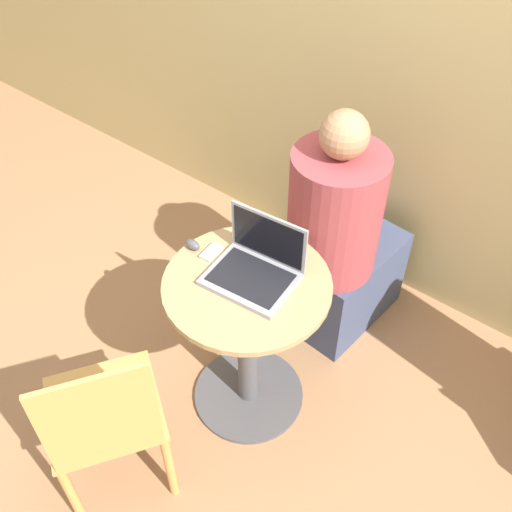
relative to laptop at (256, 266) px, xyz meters
name	(u,v)px	position (x,y,z in m)	size (l,w,h in m)	color
ground_plane	(249,395)	(0.00, -0.05, -0.79)	(12.00, 12.00, 0.00)	#9E704C
back_wall	(412,34)	(0.00, 1.02, 0.51)	(7.00, 0.05, 2.60)	tan
round_table	(248,331)	(0.00, -0.05, -0.33)	(0.63, 0.63, 0.75)	#4C4C51
laptop	(256,266)	(0.00, 0.00, 0.00)	(0.34, 0.28, 0.23)	gray
cell_phone	(211,252)	(-0.20, -0.02, -0.04)	(0.05, 0.10, 0.02)	silver
computer_mouse	(193,245)	(-0.28, -0.04, -0.03)	(0.07, 0.04, 0.04)	#4C4C51
chair_empty	(106,422)	(-0.15, -0.67, -0.33)	(0.55, 0.55, 0.89)	tan
person_seated	(339,246)	(0.04, 0.55, -0.30)	(0.42, 0.62, 1.21)	#3D4766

